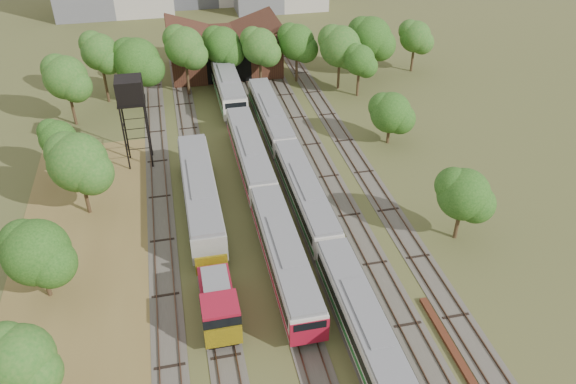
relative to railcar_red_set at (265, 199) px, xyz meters
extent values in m
plane|color=#475123|center=(2.00, -19.64, -1.90)|extent=(240.00, 240.00, 0.00)
cube|color=brown|center=(-16.00, -11.64, -1.88)|extent=(14.00, 60.00, 0.04)
cube|color=#4C473D|center=(-10.00, 5.36, -1.87)|extent=(2.60, 80.00, 0.06)
cube|color=#472D1E|center=(-10.72, 5.36, -1.78)|extent=(0.08, 80.00, 0.14)
cube|color=#472D1E|center=(-9.28, 5.36, -1.78)|extent=(0.08, 80.00, 0.14)
cube|color=#4C473D|center=(-6.00, 5.36, -1.87)|extent=(2.60, 80.00, 0.06)
cube|color=#472D1E|center=(-6.72, 5.36, -1.78)|extent=(0.08, 80.00, 0.14)
cube|color=#472D1E|center=(-5.28, 5.36, -1.78)|extent=(0.08, 80.00, 0.14)
cube|color=#4C473D|center=(0.00, 5.36, -1.87)|extent=(2.60, 80.00, 0.06)
cube|color=#472D1E|center=(-0.72, 5.36, -1.78)|extent=(0.08, 80.00, 0.14)
cube|color=#472D1E|center=(0.72, 5.36, -1.78)|extent=(0.08, 80.00, 0.14)
cube|color=#4C473D|center=(4.00, 5.36, -1.87)|extent=(2.60, 80.00, 0.06)
cube|color=#472D1E|center=(3.28, 5.36, -1.78)|extent=(0.08, 80.00, 0.14)
cube|color=#472D1E|center=(4.72, 5.36, -1.78)|extent=(0.08, 80.00, 0.14)
cube|color=#4C473D|center=(8.00, 5.36, -1.87)|extent=(2.60, 80.00, 0.06)
cube|color=#472D1E|center=(7.28, 5.36, -1.78)|extent=(0.08, 80.00, 0.14)
cube|color=#472D1E|center=(8.72, 5.36, -1.78)|extent=(0.08, 80.00, 0.14)
cube|color=#4C473D|center=(12.00, 5.36, -1.87)|extent=(2.60, 80.00, 0.06)
cube|color=#472D1E|center=(11.28, 5.36, -1.78)|extent=(0.08, 80.00, 0.14)
cube|color=#472D1E|center=(12.72, 5.36, -1.78)|extent=(0.08, 80.00, 0.14)
cube|color=black|center=(0.00, -8.69, -1.51)|extent=(2.16, 15.64, 0.79)
cube|color=beige|center=(0.00, -8.69, 0.11)|extent=(2.85, 17.00, 2.45)
cube|color=black|center=(0.00, -8.69, 0.41)|extent=(2.91, 15.64, 0.83)
cube|color=slate|center=(0.00, -8.69, 1.52)|extent=(2.62, 16.66, 0.35)
cube|color=maroon|center=(0.00, -8.69, -0.57)|extent=(2.91, 16.66, 0.44)
cube|color=maroon|center=(0.00, -17.14, -0.01)|extent=(2.89, 0.25, 2.21)
cube|color=black|center=(0.00, 8.81, -1.51)|extent=(2.16, 15.64, 0.79)
cube|color=beige|center=(0.00, 8.81, 0.11)|extent=(2.85, 17.00, 2.45)
cube|color=black|center=(0.00, 8.81, 0.41)|extent=(2.91, 15.64, 0.83)
cube|color=slate|center=(0.00, 8.81, 1.52)|extent=(2.62, 16.66, 0.35)
cube|color=maroon|center=(0.00, 8.81, -0.57)|extent=(2.91, 16.66, 0.44)
cube|color=black|center=(4.00, -17.44, -1.53)|extent=(2.02, 15.64, 0.73)
cube|color=beige|center=(4.00, -17.44, -0.02)|extent=(2.66, 17.00, 2.29)
cube|color=black|center=(4.00, -17.44, 0.26)|extent=(2.72, 15.64, 0.78)
cube|color=slate|center=(4.00, -17.44, 1.29)|extent=(2.45, 16.66, 0.33)
cube|color=#186223|center=(4.00, -17.44, -0.66)|extent=(2.72, 16.66, 0.41)
cube|color=black|center=(4.00, 0.06, -1.53)|extent=(2.02, 15.64, 0.73)
cube|color=beige|center=(4.00, 0.06, -0.02)|extent=(2.66, 17.00, 2.29)
cube|color=black|center=(4.00, 0.06, 0.26)|extent=(2.72, 15.64, 0.78)
cube|color=slate|center=(4.00, 0.06, 1.29)|extent=(2.45, 16.66, 0.33)
cube|color=#186223|center=(4.00, 0.06, -0.66)|extent=(2.72, 16.66, 0.41)
cube|color=black|center=(4.00, 17.56, -1.53)|extent=(2.02, 15.64, 0.73)
cube|color=beige|center=(4.00, 17.56, -0.02)|extent=(2.66, 17.00, 2.29)
cube|color=black|center=(4.00, 17.56, 0.26)|extent=(2.72, 15.64, 0.78)
cube|color=slate|center=(4.00, 17.56, 1.29)|extent=(2.45, 16.66, 0.33)
cube|color=#186223|center=(4.00, 17.56, -0.66)|extent=(2.72, 16.66, 0.41)
cube|color=black|center=(0.00, 27.31, -1.47)|extent=(2.35, 14.72, 0.85)
cube|color=beige|center=(0.00, 27.31, 0.29)|extent=(3.10, 16.00, 2.67)
cube|color=black|center=(0.00, 27.31, 0.61)|extent=(3.16, 14.72, 0.91)
cube|color=slate|center=(0.00, 27.31, 1.82)|extent=(2.85, 15.68, 0.38)
cube|color=#186223|center=(0.00, 27.31, -0.46)|extent=(3.16, 15.68, 0.48)
cube|color=beige|center=(0.00, 19.36, 0.16)|extent=(3.14, 0.25, 2.40)
cube|color=black|center=(-6.00, -12.01, -1.45)|extent=(2.19, 7.20, 0.90)
cube|color=maroon|center=(-6.00, -11.21, -0.26)|extent=(2.49, 4.40, 1.49)
cube|color=maroon|center=(-6.00, -14.61, 0.34)|extent=(2.69, 2.59, 2.69)
cube|color=black|center=(-6.00, -14.61, 0.99)|extent=(2.74, 2.64, 0.90)
cube|color=gold|center=(-6.00, -15.96, -0.31)|extent=(2.69, 0.20, 1.79)
cube|color=gold|center=(-6.00, -8.06, -0.31)|extent=(2.69, 0.20, 1.79)
cube|color=slate|center=(-6.00, -12.01, 1.39)|extent=(1.99, 3.60, 0.20)
cube|color=black|center=(-6.00, 1.99, -1.48)|extent=(2.32, 16.56, 0.84)
cube|color=gray|center=(-6.00, 1.99, 0.26)|extent=(3.05, 18.00, 2.63)
cube|color=black|center=(-6.00, 1.99, 0.58)|extent=(3.11, 16.56, 0.90)
cube|color=slate|center=(-6.00, 1.99, 1.77)|extent=(2.81, 17.64, 0.38)
cylinder|color=black|center=(-12.99, 11.62, 1.78)|extent=(0.18, 0.18, 7.35)
cylinder|color=black|center=(-10.51, 11.62, 1.78)|extent=(0.18, 0.18, 7.35)
cylinder|color=black|center=(-12.99, 14.10, 1.78)|extent=(0.18, 0.18, 7.35)
cylinder|color=black|center=(-10.51, 14.10, 1.78)|extent=(0.18, 0.18, 7.35)
cube|color=black|center=(-11.75, 12.86, 5.55)|extent=(2.89, 2.89, 0.20)
cube|color=black|center=(-11.75, 12.86, 6.89)|extent=(2.76, 2.76, 2.48)
cube|color=#5A2B19|center=(10.20, -18.72, -1.75)|extent=(0.56, 8.94, 0.29)
cube|color=#3D1F16|center=(1.00, 38.36, 0.85)|extent=(16.00, 11.00, 5.50)
cube|color=#3D1F16|center=(-3.00, 38.36, 4.20)|extent=(8.45, 11.55, 2.96)
cube|color=#3D1F16|center=(5.00, 38.36, 4.20)|extent=(8.45, 11.55, 2.96)
cube|color=black|center=(1.00, 32.91, 0.30)|extent=(6.40, 0.15, 4.12)
sphere|color=#184612|center=(-18.43, -18.30, 3.36)|extent=(4.29, 4.29, 4.29)
cylinder|color=#382616|center=(-19.17, -7.04, -0.12)|extent=(0.36, 0.36, 3.56)
sphere|color=#184612|center=(-19.17, -7.04, 2.63)|extent=(5.22, 5.22, 5.22)
cylinder|color=#382616|center=(-16.79, 4.17, 0.35)|extent=(0.36, 0.36, 4.50)
sphere|color=#184612|center=(-16.79, 4.17, 3.83)|extent=(5.56, 5.56, 5.56)
cylinder|color=#382616|center=(-19.58, 11.53, -0.07)|extent=(0.36, 0.36, 3.65)
sphere|color=#184612|center=(-19.58, 11.53, 2.75)|extent=(3.83, 3.83, 3.83)
cylinder|color=#382616|center=(-19.74, 24.27, 0.56)|extent=(0.36, 0.36, 4.92)
sphere|color=#184612|center=(-19.74, 24.27, 4.36)|extent=(5.26, 5.26, 5.26)
cylinder|color=#382616|center=(-15.98, 30.37, 0.84)|extent=(0.36, 0.36, 5.48)
sphere|color=#184612|center=(-15.98, 30.37, 5.08)|extent=(4.74, 4.74, 4.74)
cylinder|color=#382616|center=(-11.42, 29.24, 0.36)|extent=(0.36, 0.36, 4.52)
sphere|color=#184612|center=(-11.42, 29.24, 3.86)|extent=(6.07, 6.07, 6.07)
cylinder|color=#382616|center=(-5.09, 30.35, 0.79)|extent=(0.36, 0.36, 5.38)
sphere|color=#184612|center=(-5.09, 30.35, 4.94)|extent=(5.27, 5.27, 5.27)
cylinder|color=#382616|center=(0.22, 32.93, 0.34)|extent=(0.36, 0.36, 4.47)
sphere|color=#184612|center=(0.22, 32.93, 3.79)|extent=(5.24, 5.24, 5.24)
cylinder|color=#382616|center=(5.16, 30.78, 0.45)|extent=(0.36, 0.36, 4.69)
sphere|color=#184612|center=(5.16, 30.78, 4.07)|extent=(4.97, 4.97, 4.97)
cylinder|color=#382616|center=(10.63, 31.66, 0.39)|extent=(0.36, 0.36, 4.59)
sphere|color=#184612|center=(10.63, 31.66, 3.94)|extent=(5.08, 5.08, 5.08)
cylinder|color=#382616|center=(15.82, 27.82, 0.52)|extent=(0.36, 0.36, 4.84)
sphere|color=#184612|center=(15.82, 27.82, 4.26)|extent=(5.63, 5.63, 5.63)
cylinder|color=#382616|center=(21.53, 31.49, 0.33)|extent=(0.36, 0.36, 4.46)
sphere|color=#184612|center=(21.53, 31.49, 3.78)|extent=(6.14, 6.14, 6.14)
cylinder|color=#382616|center=(28.62, 31.65, 0.20)|extent=(0.36, 0.36, 4.21)
sphere|color=#184612|center=(28.62, 31.65, 3.45)|extent=(4.58, 4.58, 4.58)
cylinder|color=#382616|center=(16.46, -7.30, -0.01)|extent=(0.36, 0.36, 3.78)
sphere|color=#184612|center=(16.46, -7.30, 2.91)|extent=(4.67, 4.67, 4.67)
cylinder|color=#382616|center=(16.93, 11.13, -0.35)|extent=(0.36, 0.36, 3.09)
sphere|color=#184612|center=(16.93, 11.13, 2.04)|extent=(4.74, 4.74, 4.74)
cylinder|color=#382616|center=(17.71, 24.86, 0.12)|extent=(0.36, 0.36, 4.04)
sphere|color=#184612|center=(17.71, 24.86, 3.24)|extent=(4.11, 4.11, 4.11)
camera|label=1|loc=(-7.51, -43.69, 30.59)|focal=35.00mm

